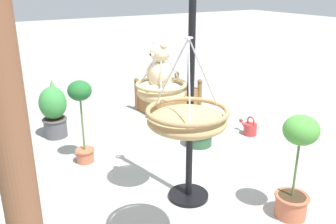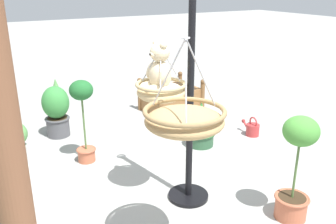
{
  "view_description": "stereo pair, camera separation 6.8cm",
  "coord_description": "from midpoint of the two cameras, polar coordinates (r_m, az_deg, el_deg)",
  "views": [
    {
      "loc": [
        -3.06,
        1.87,
        2.25
      ],
      "look_at": [
        -0.03,
        0.07,
        0.96
      ],
      "focal_mm": 38.78,
      "sensor_mm": 36.0,
      "label": 1
    },
    {
      "loc": [
        -3.1,
        1.81,
        2.25
      ],
      "look_at": [
        -0.03,
        0.07,
        0.96
      ],
      "focal_mm": 38.78,
      "sensor_mm": 36.0,
      "label": 2
    }
  ],
  "objects": [
    {
      "name": "greenhouse_pillar_right",
      "position": [
        1.86,
        -23.67,
        -8.62
      ],
      "size": [
        0.32,
        0.32,
        2.92
      ],
      "color": "brown",
      "rests_on": "ground"
    },
    {
      "name": "potted_plant_bushy_green",
      "position": [
        5.19,
        4.53,
        -1.87
      ],
      "size": [
        0.42,
        0.42,
        0.65
      ],
      "color": "#2D5638",
      "rests_on": "ground"
    },
    {
      "name": "teddy_bear",
      "position": [
        3.53,
        -1.99,
        6.65
      ],
      "size": [
        0.34,
        0.3,
        0.49
      ],
      "color": "beige"
    },
    {
      "name": "wooden_planter_box",
      "position": [
        6.58,
        -0.3,
        2.16
      ],
      "size": [
        0.85,
        1.02,
        0.61
      ],
      "color": "olive",
      "rests_on": "ground"
    },
    {
      "name": "display_pole_central",
      "position": [
        3.72,
        2.94,
        -2.18
      ],
      "size": [
        0.44,
        0.44,
        2.65
      ],
      "color": "black",
      "rests_on": "ground"
    },
    {
      "name": "potted_plant_broad_leaf",
      "position": [
        6.69,
        -17.85,
        2.32
      ],
      "size": [
        0.27,
        0.27,
        0.65
      ],
      "color": "#BC6042",
      "rests_on": "ground"
    },
    {
      "name": "hanging_basket_left_high",
      "position": [
        2.69,
        2.3,
        -1.11
      ],
      "size": [
        0.62,
        0.62,
        0.71
      ],
      "color": "tan"
    },
    {
      "name": "potted_plant_flowering_red",
      "position": [
        3.73,
        19.01,
        -8.05
      ],
      "size": [
        0.34,
        0.34,
        1.08
      ],
      "color": "#BC6042",
      "rests_on": "ground"
    },
    {
      "name": "potted_plant_conical_shrub",
      "position": [
        5.69,
        -17.86,
        0.17
      ],
      "size": [
        0.4,
        0.4,
        0.78
      ],
      "color": "#4C4C51",
      "rests_on": "ground"
    },
    {
      "name": "potted_plant_fern_front",
      "position": [
        4.99,
        -23.92,
        -4.47
      ],
      "size": [
        0.39,
        0.39,
        0.63
      ],
      "color": "beige",
      "rests_on": "ground"
    },
    {
      "name": "hanging_basket_with_teddy",
      "position": [
        3.59,
        -1.62,
        3.37
      ],
      "size": [
        0.51,
        0.51,
        0.54
      ],
      "color": "tan"
    },
    {
      "name": "ground_plane",
      "position": [
        4.23,
        0.15,
        -12.1
      ],
      "size": [
        40.0,
        40.0,
        0.0
      ],
      "primitive_type": "plane",
      "color": "#9E9E99"
    },
    {
      "name": "potted_plant_tall_leafy",
      "position": [
        4.69,
        -13.84,
        -0.28
      ],
      "size": [
        0.3,
        0.3,
        1.1
      ],
      "color": "#BC6042",
      "rests_on": "ground"
    },
    {
      "name": "watering_can",
      "position": [
        5.73,
        12.41,
        -2.52
      ],
      "size": [
        0.35,
        0.2,
        0.3
      ],
      "color": "#B23333",
      "rests_on": "ground"
    }
  ]
}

